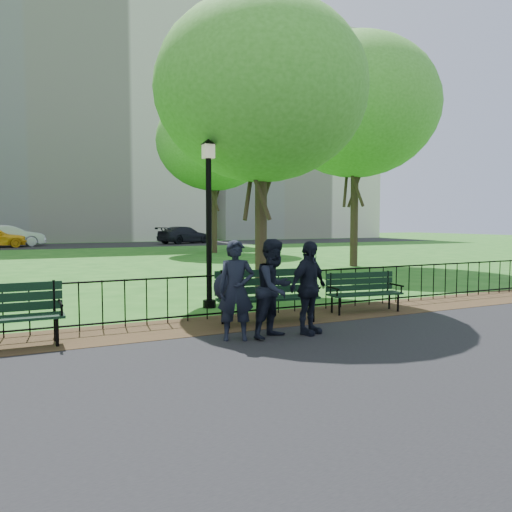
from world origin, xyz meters
name	(u,v)px	position (x,y,z in m)	size (l,w,h in m)	color
ground	(261,341)	(0.00, 0.00, 0.00)	(120.00, 120.00, 0.00)	#1F5D18
asphalt_path	(408,412)	(0.00, -3.40, 0.01)	(60.00, 9.20, 0.01)	black
dirt_strip	(226,323)	(0.00, 1.50, 0.01)	(60.00, 1.60, 0.01)	#312514
far_street	(66,246)	(0.00, 35.00, 0.01)	(70.00, 9.00, 0.01)	black
iron_fence	(217,295)	(0.00, 2.00, 0.50)	(24.06, 0.06, 1.00)	black
apartment_mid	(71,94)	(2.00, 48.00, 15.00)	(24.00, 15.00, 30.00)	silver
apartment_east	(277,140)	(26.00, 48.00, 12.00)	(20.00, 15.00, 24.00)	silver
park_bench_main	(248,289)	(0.32, 1.20, 0.70)	(2.14, 0.81, 1.11)	black
park_bench_right_a	(363,288)	(3.12, 1.36, 0.53)	(1.68, 0.69, 0.93)	black
lamppost	(209,217)	(0.35, 3.35, 2.06)	(0.34, 0.34, 3.79)	black
tree_near_e	(261,91)	(2.18, 4.41, 5.27)	(5.45, 5.45, 7.59)	#2D2116
tree_mid_e	(356,107)	(9.68, 10.46, 6.83)	(7.06, 7.06, 9.84)	#2D2116
tree_far_e	(214,142)	(7.54, 21.74, 6.82)	(7.05, 7.05, 9.82)	#2D2116
person_left	(236,290)	(-0.36, 0.20, 0.83)	(0.60, 0.39, 1.65)	black
person_mid	(274,288)	(0.29, 0.09, 0.84)	(0.80, 0.42, 1.65)	black
person_right	(309,288)	(0.94, 0.06, 0.82)	(0.94, 0.39, 1.61)	black
sedan_silver	(10,236)	(-3.99, 35.44, 0.83)	(1.73, 4.96, 1.63)	#B1B4B9
sedan_dark	(184,235)	(9.75, 34.87, 0.75)	(2.08, 5.11, 1.48)	black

